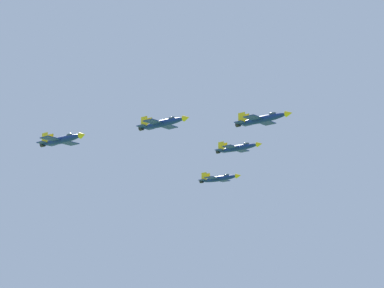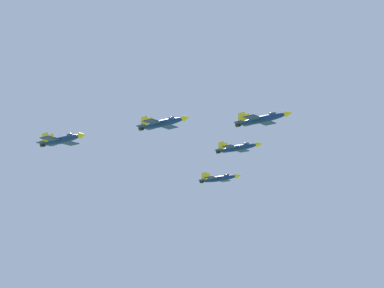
% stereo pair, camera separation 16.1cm
% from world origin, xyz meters
% --- Properties ---
extents(jet_lead, '(14.73, 11.73, 3.53)m').
position_xyz_m(jet_lead, '(-23.33, 14.20, 169.50)').
color(jet_lead, navy).
extents(jet_left_wingman, '(14.06, 10.76, 3.32)m').
position_xyz_m(jet_left_wingman, '(-16.75, -9.73, 168.05)').
color(jet_left_wingman, navy).
extents(jet_right_wingman, '(14.54, 11.14, 3.44)m').
position_xyz_m(jet_right_wingman, '(1.35, 16.84, 168.34)').
color(jet_right_wingman, navy).
extents(jet_left_outer, '(14.48, 11.33, 3.45)m').
position_xyz_m(jet_left_outer, '(-10.16, -33.67, 163.83)').
color(jet_left_outer, navy).
extents(jet_right_outer, '(14.69, 11.29, 3.48)m').
position_xyz_m(jet_right_outer, '(26.03, 19.49, 163.95)').
color(jet_right_outer, navy).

